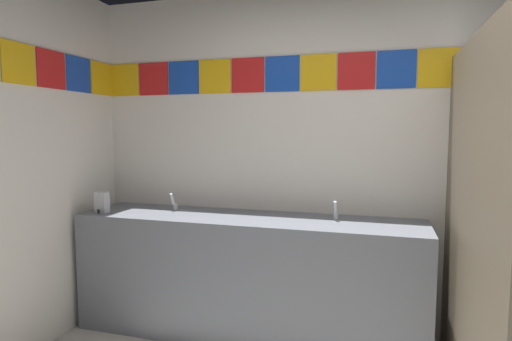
% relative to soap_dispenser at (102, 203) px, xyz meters
% --- Properties ---
extents(wall_back, '(4.33, 0.09, 2.54)m').
position_rel_soap_dispenser_xyz_m(wall_back, '(1.96, 0.50, 0.32)').
color(wall_back, silver).
rests_on(wall_back, ground_plane).
extents(vanity_counter, '(2.50, 0.58, 0.88)m').
position_rel_soap_dispenser_xyz_m(vanity_counter, '(1.09, 0.17, -0.51)').
color(vanity_counter, slate).
rests_on(vanity_counter, ground_plane).
extents(faucet_left, '(0.04, 0.10, 0.14)m').
position_rel_soap_dispenser_xyz_m(faucet_left, '(0.47, 0.26, -0.03)').
color(faucet_left, silver).
rests_on(faucet_left, vanity_counter).
extents(faucet_right, '(0.04, 0.10, 0.14)m').
position_rel_soap_dispenser_xyz_m(faucet_right, '(1.72, 0.26, -0.03)').
color(faucet_right, silver).
rests_on(faucet_right, vanity_counter).
extents(soap_dispenser, '(0.09, 0.09, 0.16)m').
position_rel_soap_dispenser_xyz_m(soap_dispenser, '(0.00, 0.00, 0.00)').
color(soap_dispenser, '#B7BABF').
rests_on(soap_dispenser, vanity_counter).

